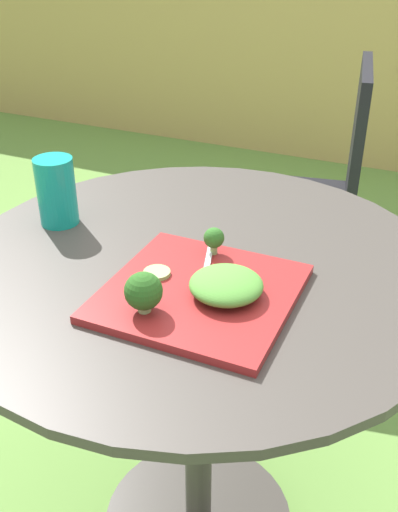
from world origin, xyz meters
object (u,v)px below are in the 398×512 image
object	(u,v)px
drinking_glass	(57,195)
fork	(206,272)
patio_chair	(316,182)
salad_plate	(200,293)

from	to	relation	value
drinking_glass	fork	world-z (taller)	drinking_glass
patio_chair	fork	bearing A→B (deg)	-87.21
drinking_glass	patio_chair	bearing A→B (deg)	72.16
salad_plate	drinking_glass	distance (m)	0.38
drinking_glass	fork	bearing A→B (deg)	-12.60
patio_chair	salad_plate	world-z (taller)	patio_chair
patio_chair	drinking_glass	distance (m)	1.02
patio_chair	salad_plate	size ratio (longest dim) A/B	3.08
patio_chair	salad_plate	distance (m)	1.08
salad_plate	drinking_glass	size ratio (longest dim) A/B	2.19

